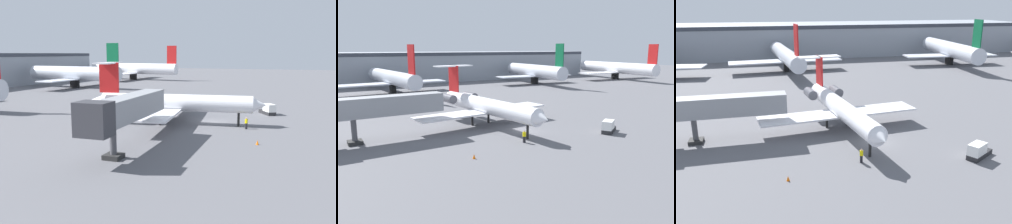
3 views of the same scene
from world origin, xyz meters
The scene contains 10 objects.
ground_plane centered at (0.00, 0.00, -0.05)m, with size 400.00×400.00×0.10m, color #5B5B60.
regional_jet centered at (-3.54, 6.31, 3.37)m, with size 23.48×27.42×9.31m.
jet_bridge centered at (-20.58, 5.44, 4.68)m, with size 16.75×3.24×6.37m.
ground_crew_marshaller centered at (-3.70, -5.50, 0.86)m, with size 0.46×0.37×1.69m.
baggage_tug_lead centered at (10.05, -7.60, 0.84)m, with size 4.15×3.25×1.90m.
traffic_cone_near centered at (-12.30, -7.94, 0.28)m, with size 0.36×0.36×0.55m.
terminal_building centered at (0.00, 86.76, 5.42)m, with size 164.71×25.95×10.82m.
parked_airliner_centre centered at (-7.05, 54.24, 4.22)m, with size 30.06×35.53×13.25m.
parked_airliner_east_mid centered at (41.32, 53.65, 4.48)m, with size 27.76×32.85×13.75m.
parked_airliner_east_end centered at (80.19, 51.56, 4.47)m, with size 33.02×39.10×13.74m.
Camera 2 is at (-28.03, -40.78, 12.42)m, focal length 35.57 mm.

